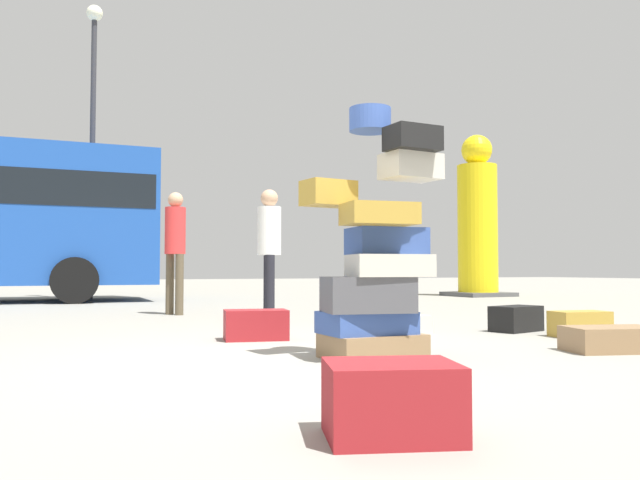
{
  "coord_description": "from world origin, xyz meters",
  "views": [
    {
      "loc": [
        -1.86,
        -4.3,
        0.66
      ],
      "look_at": [
        0.46,
        0.89,
        0.92
      ],
      "focal_mm": 36.26,
      "sensor_mm": 36.0,
      "label": 1
    }
  ],
  "objects": [
    {
      "name": "ground_plane",
      "position": [
        0.0,
        0.0,
        0.0
      ],
      "size": [
        80.0,
        80.0,
        0.0
      ],
      "primitive_type": "plane",
      "color": "gray"
    },
    {
      "name": "suitcase_tower",
      "position": [
        0.48,
        -0.1,
        0.71
      ],
      "size": [
        0.96,
        0.72,
        1.87
      ],
      "color": "olive",
      "rests_on": "ground"
    },
    {
      "name": "suitcase_black_foreground_near",
      "position": [
        2.86,
        1.13,
        0.13
      ],
      "size": [
        0.62,
        0.45,
        0.27
      ],
      "primitive_type": "cube",
      "rotation": [
        0.0,
        0.0,
        0.26
      ],
      "color": "black",
      "rests_on": "ground"
    },
    {
      "name": "suitcase_tan_right_side",
      "position": [
        3.05,
        0.44,
        0.13
      ],
      "size": [
        0.58,
        0.38,
        0.25
      ],
      "primitive_type": "cube",
      "rotation": [
        0.0,
        0.0,
        -0.15
      ],
      "color": "#B28C33",
      "rests_on": "ground"
    },
    {
      "name": "suitcase_maroon_white_trunk",
      "position": [
        0.06,
        1.47,
        0.14
      ],
      "size": [
        0.64,
        0.44,
        0.28
      ],
      "primitive_type": "cube",
      "rotation": [
        0.0,
        0.0,
        -0.2
      ],
      "color": "maroon",
      "rests_on": "ground"
    },
    {
      "name": "suitcase_cream_upright_blue",
      "position": [
        1.58,
        1.48,
        0.09
      ],
      "size": [
        0.7,
        0.51,
        0.18
      ],
      "primitive_type": "cube",
      "rotation": [
        0.0,
        0.0,
        0.12
      ],
      "color": "beige",
      "rests_on": "ground"
    },
    {
      "name": "suitcase_maroon_foreground_far",
      "position": [
        -0.57,
        -2.1,
        0.15
      ],
      "size": [
        0.61,
        0.53,
        0.29
      ],
      "primitive_type": "cube",
      "rotation": [
        0.0,
        0.0,
        -0.31
      ],
      "color": "maroon",
      "rests_on": "ground"
    },
    {
      "name": "suitcase_brown_left_side",
      "position": [
        2.39,
        -0.52,
        0.1
      ],
      "size": [
        0.8,
        0.6,
        0.2
      ],
      "primitive_type": "cube",
      "rotation": [
        0.0,
        0.0,
        -0.28
      ],
      "color": "olive",
      "rests_on": "ground"
    },
    {
      "name": "person_tourist_with_camera",
      "position": [
        0.87,
        3.38,
        1.0
      ],
      "size": [
        0.3,
        0.33,
        1.67
      ],
      "rotation": [
        0.0,
        0.0,
        -1.82
      ],
      "color": "black",
      "rests_on": "ground"
    },
    {
      "name": "person_passerby_in_red",
      "position": [
        0.05,
        5.16,
        1.07
      ],
      "size": [
        0.3,
        0.32,
        1.79
      ],
      "rotation": [
        0.0,
        0.0,
        -1.12
      ],
      "color": "brown",
      "rests_on": "ground"
    },
    {
      "name": "yellow_dummy_statue",
      "position": [
        8.27,
        8.72,
        1.79
      ],
      "size": [
        1.37,
        1.37,
        4.03
      ],
      "color": "yellow",
      "rests_on": "ground"
    },
    {
      "name": "lamp_post",
      "position": [
        -0.66,
        10.88,
        4.28
      ],
      "size": [
        0.36,
        0.36,
        6.64
      ],
      "color": "#333338",
      "rests_on": "ground"
    }
  ]
}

